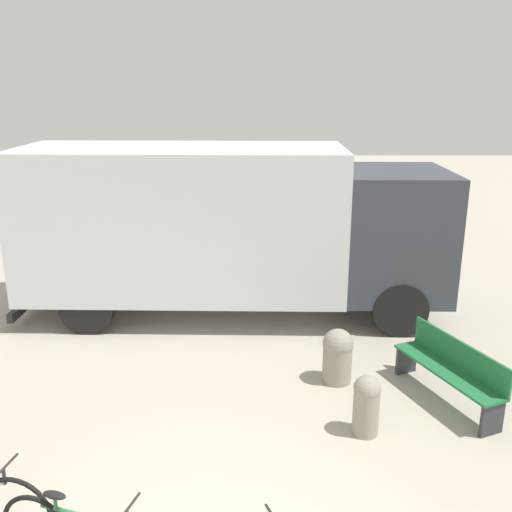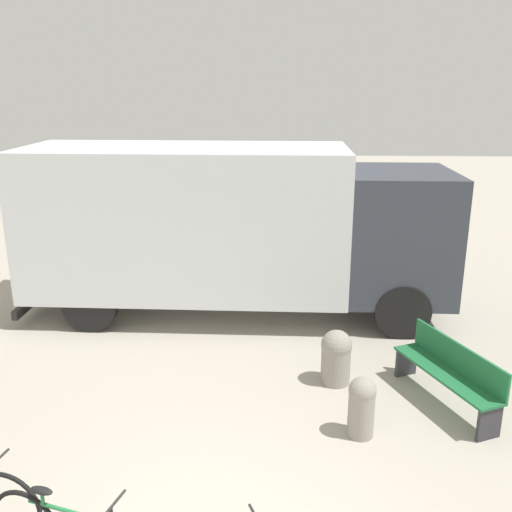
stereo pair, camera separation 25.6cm
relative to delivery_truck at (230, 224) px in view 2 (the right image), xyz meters
name	(u,v)px [view 2 (the right image)]	position (x,y,z in m)	size (l,w,h in m)	color
delivery_truck	(230,224)	(0.00, 0.00, 0.00)	(7.64, 2.31, 3.07)	silver
park_bench	(450,371)	(3.16, -3.10, -1.22)	(1.07, 1.80, 0.85)	#1E6638
bollard_near_bench	(362,404)	(1.89, -3.88, -1.28)	(0.34, 0.34, 0.78)	gray
bollard_far_bench	(336,355)	(1.71, -2.60, -1.27)	(0.44, 0.44, 0.80)	gray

